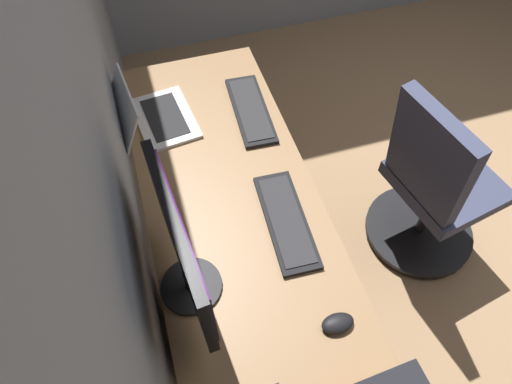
{
  "coord_description": "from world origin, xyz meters",
  "views": [
    {
      "loc": [
        -0.81,
        1.83,
        2.09
      ],
      "look_at": [
        -0.02,
        1.58,
        0.95
      ],
      "focal_mm": 31.27,
      "sensor_mm": 36.0,
      "label": 1
    }
  ],
  "objects": [
    {
      "name": "monitor_primary",
      "position": [
        -0.18,
        1.85,
        0.98
      ],
      "size": [
        0.52,
        0.2,
        0.44
      ],
      "color": "black",
      "rests_on": "desk"
    },
    {
      "name": "desk",
      "position": [
        -0.02,
        1.63,
        0.66
      ],
      "size": [
        2.01,
        0.64,
        0.73
      ],
      "color": "#936D47",
      "rests_on": "ground"
    },
    {
      "name": "keyboard_main",
      "position": [
        -0.03,
        1.47,
        0.74
      ],
      "size": [
        0.43,
        0.16,
        0.02
      ],
      "color": "black",
      "rests_on": "desk"
    },
    {
      "name": "office_chair",
      "position": [
        0.09,
        0.71,
        0.46
      ],
      "size": [
        0.56,
        0.59,
        0.97
      ],
      "color": "#383D56",
      "rests_on": "ground"
    },
    {
      "name": "drawer_pedestal",
      "position": [
        -0.25,
        1.66,
        0.35
      ],
      "size": [
        0.4,
        0.51,
        0.69
      ],
      "color": "#936D47",
      "rests_on": "ground"
    },
    {
      "name": "wall_back",
      "position": [
        0.0,
        2.03,
        1.3
      ],
      "size": [
        4.8,
        0.1,
        2.6
      ],
      "primitive_type": "cube",
      "color": "#8C939E",
      "rests_on": "ground"
    },
    {
      "name": "keyboard_spare",
      "position": [
        0.54,
        1.44,
        0.74
      ],
      "size": [
        0.43,
        0.16,
        0.02
      ],
      "color": "black",
      "rests_on": "desk"
    },
    {
      "name": "mouse_main",
      "position": [
        -0.43,
        1.45,
        0.75
      ],
      "size": [
        0.06,
        0.1,
        0.03
      ],
      "primitive_type": "ellipsoid",
      "color": "black",
      "rests_on": "desk"
    },
    {
      "name": "laptop_leftmost",
      "position": [
        0.6,
        1.86,
        0.78
      ],
      "size": [
        0.37,
        0.36,
        0.21
      ],
      "color": "white",
      "rests_on": "desk"
    }
  ]
}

